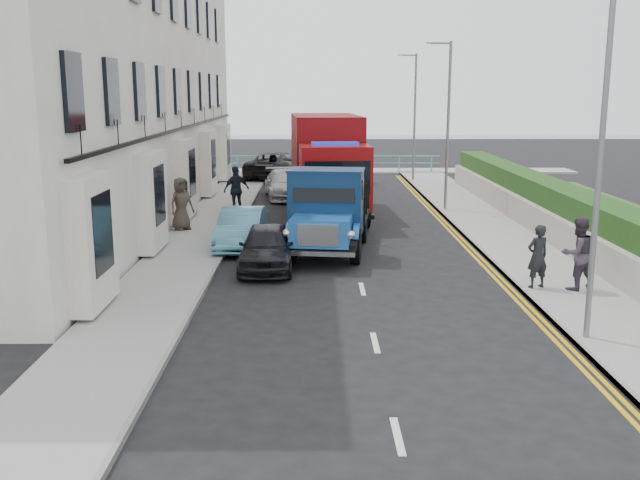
{
  "coord_description": "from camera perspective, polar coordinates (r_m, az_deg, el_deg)",
  "views": [
    {
      "loc": [
        -1.23,
        -15.74,
        5.04
      ],
      "look_at": [
        -1.1,
        1.54,
        1.4
      ],
      "focal_mm": 40.0,
      "sensor_mm": 36.0,
      "label": 1
    }
  ],
  "objects": [
    {
      "name": "seafront_car_right",
      "position": [
        38.19,
        2.41,
        5.33
      ],
      "size": [
        2.87,
        4.33,
        1.37
      ],
      "primitive_type": "imported",
      "rotation": [
        0.0,
        0.0,
        -0.34
      ],
      "color": "#B2B2B7",
      "rests_on": "ground"
    },
    {
      "name": "promenade",
      "position": [
        45.04,
        1.13,
        5.54
      ],
      "size": [
        30.0,
        2.5,
        0.12
      ],
      "primitive_type": "cube",
      "color": "gray",
      "rests_on": "ground"
    },
    {
      "name": "lamp_mid",
      "position": [
        30.25,
        10.0,
        9.74
      ],
      "size": [
        1.23,
        0.18,
        7.0
      ],
      "color": "slate",
      "rests_on": "ground"
    },
    {
      "name": "bedford_lorry",
      "position": [
        21.92,
        0.55,
        1.88
      ],
      "size": [
        2.89,
        5.85,
        2.67
      ],
      "rotation": [
        0.0,
        0.0,
        -0.13
      ],
      "color": "black",
      "rests_on": "ground"
    },
    {
      "name": "parked_car_mid",
      "position": [
        23.29,
        -6.28,
        0.93
      ],
      "size": [
        1.49,
        3.93,
        1.28
      ],
      "primitive_type": "imported",
      "rotation": [
        0.0,
        0.0,
        -0.03
      ],
      "color": "#57A0BB",
      "rests_on": "ground"
    },
    {
      "name": "seafront_car_left",
      "position": [
        41.53,
        -3.6,
        6.0
      ],
      "size": [
        3.61,
        6.09,
        1.59
      ],
      "primitive_type": "imported",
      "rotation": [
        0.0,
        0.0,
        2.96
      ],
      "color": "black",
      "rests_on": "ground"
    },
    {
      "name": "parked_car_rear",
      "position": [
        34.01,
        -2.76,
        4.47
      ],
      "size": [
        2.46,
        4.75,
        1.32
      ],
      "primitive_type": "imported",
      "rotation": [
        0.0,
        0.0,
        0.14
      ],
      "color": "#B9BABE",
      "rests_on": "ground"
    },
    {
      "name": "garden_east",
      "position": [
        26.47,
        18.17,
        2.3
      ],
      "size": [
        1.45,
        28.0,
        1.75
      ],
      "color": "#B2AD9E",
      "rests_on": "ground"
    },
    {
      "name": "lamp_far",
      "position": [
        40.12,
        7.42,
        10.3
      ],
      "size": [
        1.23,
        0.18,
        7.0
      ],
      "color": "slate",
      "rests_on": "ground"
    },
    {
      "name": "seafront_railing",
      "position": [
        44.19,
        1.16,
        6.1
      ],
      "size": [
        13.0,
        0.08,
        1.11
      ],
      "color": "#59B2A5",
      "rests_on": "ground"
    },
    {
      "name": "pavement_east",
      "position": [
        26.07,
        14.07,
        0.52
      ],
      "size": [
        2.6,
        38.0,
        0.12
      ],
      "primitive_type": "cube",
      "color": "gray",
      "rests_on": "ground"
    },
    {
      "name": "pedestrian_west_near",
      "position": [
        29.13,
        -6.71,
        4.01
      ],
      "size": [
        1.2,
        1.03,
        1.93
      ],
      "primitive_type": "imported",
      "rotation": [
        0.0,
        0.0,
        3.75
      ],
      "color": "black",
      "rests_on": "pavement_west"
    },
    {
      "name": "pavement_west",
      "position": [
        25.55,
        -9.38,
        0.49
      ],
      "size": [
        2.4,
        38.0,
        0.12
      ],
      "primitive_type": "cube",
      "color": "gray",
      "rests_on": "ground"
    },
    {
      "name": "pedestrian_west_far",
      "position": [
        25.98,
        -11.03,
        2.87
      ],
      "size": [
        1.08,
        1.07,
        1.89
      ],
      "primitive_type": "imported",
      "rotation": [
        0.0,
        0.0,
        0.76
      ],
      "color": "#3A332A",
      "rests_on": "pavement_west"
    },
    {
      "name": "terrace_west",
      "position": [
        29.98,
        -17.03,
        15.46
      ],
      "size": [
        6.31,
        30.2,
        14.25
      ],
      "color": "white",
      "rests_on": "ground"
    },
    {
      "name": "lamp_near",
      "position": [
        14.81,
        21.15,
        7.07
      ],
      "size": [
        1.23,
        0.18,
        7.0
      ],
      "color": "slate",
      "rests_on": "ground"
    },
    {
      "name": "parked_car_front",
      "position": [
        20.47,
        -4.27,
        -0.56
      ],
      "size": [
        1.52,
        3.76,
        1.28
      ],
      "primitive_type": "imported",
      "rotation": [
        0.0,
        0.0,
        0.0
      ],
      "color": "black",
      "rests_on": "ground"
    },
    {
      "name": "pedestrian_east_near",
      "position": [
        18.79,
        17.01,
        -1.25
      ],
      "size": [
        0.69,
        0.57,
        1.63
      ],
      "primitive_type": "imported",
      "rotation": [
        0.0,
        0.0,
        3.48
      ],
      "color": "black",
      "rests_on": "pavement_east"
    },
    {
      "name": "ground",
      "position": [
        16.58,
        3.85,
        -5.83
      ],
      "size": [
        120.0,
        120.0,
        0.0
      ],
      "primitive_type": "plane",
      "color": "black",
      "rests_on": "ground"
    },
    {
      "name": "pedestrian_east_far",
      "position": [
        18.91,
        19.92,
        -1.01
      ],
      "size": [
        1.07,
        0.94,
        1.86
      ],
      "primitive_type": "imported",
      "rotation": [
        0.0,
        0.0,
        3.44
      ],
      "color": "#3A323D",
      "rests_on": "pavement_east"
    },
    {
      "name": "sea_plane",
      "position": [
        75.92,
        0.49,
        8.08
      ],
      "size": [
        120.0,
        120.0,
        0.0
      ],
      "primitive_type": "plane",
      "color": "slate",
      "rests_on": "ground"
    },
    {
      "name": "red_lorry",
      "position": [
        29.28,
        0.59,
        6.22
      ],
      "size": [
        3.14,
        7.86,
        4.03
      ],
      "rotation": [
        0.0,
        0.0,
        0.07
      ],
      "color": "black",
      "rests_on": "ground"
    }
  ]
}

